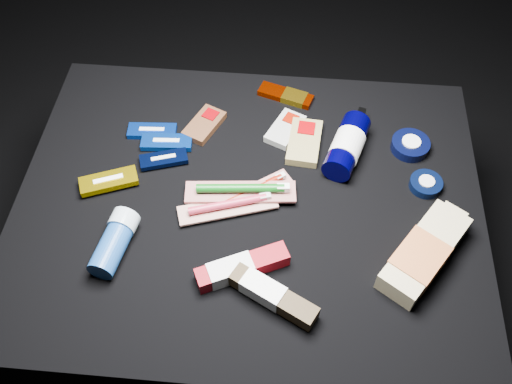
# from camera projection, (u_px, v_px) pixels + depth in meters

# --- Properties ---
(ground) EXTENTS (3.00, 3.00, 0.00)m
(ground) POSITION_uv_depth(u_px,v_px,m) (250.00, 288.00, 1.52)
(ground) COLOR black
(ground) RESTS_ON ground
(cloth_table) EXTENTS (0.98, 0.78, 0.40)m
(cloth_table) POSITION_uv_depth(u_px,v_px,m) (249.00, 250.00, 1.36)
(cloth_table) COLOR black
(cloth_table) RESTS_ON ground
(luna_bar_0) EXTENTS (0.11, 0.05, 0.01)m
(luna_bar_0) POSITION_uv_depth(u_px,v_px,m) (152.00, 131.00, 1.31)
(luna_bar_0) COLOR #0936B0
(luna_bar_0) RESTS_ON cloth_table
(luna_bar_1) EXTENTS (0.12, 0.05, 0.01)m
(luna_bar_1) POSITION_uv_depth(u_px,v_px,m) (167.00, 142.00, 1.28)
(luna_bar_1) COLOR #0A41BA
(luna_bar_1) RESTS_ON cloth_table
(luna_bar_2) EXTENTS (0.11, 0.07, 0.01)m
(luna_bar_2) POSITION_uv_depth(u_px,v_px,m) (164.00, 159.00, 1.25)
(luna_bar_2) COLOR black
(luna_bar_2) RESTS_ON cloth_table
(luna_bar_3) EXTENTS (0.13, 0.09, 0.02)m
(luna_bar_3) POSITION_uv_depth(u_px,v_px,m) (109.00, 181.00, 1.21)
(luna_bar_3) COLOR #AF9306
(luna_bar_3) RESTS_ON cloth_table
(clif_bar_0) EXTENTS (0.10, 0.12, 0.02)m
(clif_bar_0) POSITION_uv_depth(u_px,v_px,m) (205.00, 123.00, 1.32)
(clif_bar_0) COLOR #4D2C19
(clif_bar_0) RESTS_ON cloth_table
(clif_bar_1) EXTENTS (0.10, 0.12, 0.02)m
(clif_bar_1) POSITION_uv_depth(u_px,v_px,m) (286.00, 128.00, 1.31)
(clif_bar_1) COLOR #A4A59F
(clif_bar_1) RESTS_ON cloth_table
(clif_bar_2) EXTENTS (0.08, 0.13, 0.02)m
(clif_bar_2) POSITION_uv_depth(u_px,v_px,m) (305.00, 140.00, 1.28)
(clif_bar_2) COLOR olive
(clif_bar_2) RESTS_ON cloth_table
(power_bar) EXTENTS (0.14, 0.08, 0.02)m
(power_bar) POSITION_uv_depth(u_px,v_px,m) (289.00, 96.00, 1.37)
(power_bar) COLOR #6D1500
(power_bar) RESTS_ON cloth_table
(lotion_bottle) EXTENTS (0.11, 0.21, 0.07)m
(lotion_bottle) POSITION_uv_depth(u_px,v_px,m) (347.00, 146.00, 1.25)
(lotion_bottle) COLOR black
(lotion_bottle) RESTS_ON cloth_table
(cream_tin_upper) EXTENTS (0.09, 0.09, 0.03)m
(cream_tin_upper) POSITION_uv_depth(u_px,v_px,m) (410.00, 145.00, 1.27)
(cream_tin_upper) COLOR black
(cream_tin_upper) RESTS_ON cloth_table
(cream_tin_lower) EXTENTS (0.07, 0.07, 0.02)m
(cream_tin_lower) POSITION_uv_depth(u_px,v_px,m) (426.00, 184.00, 1.21)
(cream_tin_lower) COLOR black
(cream_tin_lower) RESTS_ON cloth_table
(bodywash_bottle) EXTENTS (0.19, 0.23, 0.05)m
(bodywash_bottle) POSITION_uv_depth(u_px,v_px,m) (423.00, 254.00, 1.09)
(bodywash_bottle) COLOR #C9B988
(bodywash_bottle) RESTS_ON cloth_table
(deodorant_stick) EXTENTS (0.08, 0.14, 0.06)m
(deodorant_stick) POSITION_uv_depth(u_px,v_px,m) (115.00, 242.00, 1.11)
(deodorant_stick) COLOR navy
(deodorant_stick) RESTS_ON cloth_table
(toothbrush_pack_0) EXTENTS (0.18, 0.14, 0.02)m
(toothbrush_pack_0) POSITION_uv_depth(u_px,v_px,m) (253.00, 192.00, 1.20)
(toothbrush_pack_0) COLOR #BEB6B2
(toothbrush_pack_0) RESTS_ON cloth_table
(toothbrush_pack_1) EXTENTS (0.21, 0.11, 0.02)m
(toothbrush_pack_1) POSITION_uv_depth(u_px,v_px,m) (229.00, 206.00, 1.17)
(toothbrush_pack_1) COLOR silver
(toothbrush_pack_1) RESTS_ON cloth_table
(toothbrush_pack_2) EXTENTS (0.23, 0.07, 0.03)m
(toothbrush_pack_2) POSITION_uv_depth(u_px,v_px,m) (242.00, 190.00, 1.18)
(toothbrush_pack_2) COLOR #A69E9A
(toothbrush_pack_2) RESTS_ON cloth_table
(toothpaste_carton_red) EXTENTS (0.18, 0.11, 0.04)m
(toothpaste_carton_red) POSITION_uv_depth(u_px,v_px,m) (238.00, 268.00, 1.08)
(toothpaste_carton_red) COLOR maroon
(toothpaste_carton_red) RESTS_ON cloth_table
(toothpaste_carton_green) EXTENTS (0.17, 0.12, 0.03)m
(toothpaste_carton_green) POSITION_uv_depth(u_px,v_px,m) (270.00, 294.00, 1.05)
(toothpaste_carton_green) COLOR #312311
(toothpaste_carton_green) RESTS_ON cloth_table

